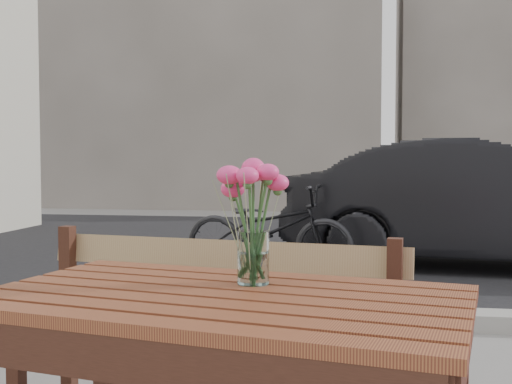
# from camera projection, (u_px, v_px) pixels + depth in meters

# --- Properties ---
(street) EXTENTS (30.00, 8.12, 0.12)m
(street) POSITION_uv_depth(u_px,v_px,m) (305.00, 269.00, 6.66)
(street) COLOR black
(street) RESTS_ON ground
(backdrop_buildings) EXTENTS (15.50, 4.00, 8.00)m
(backdrop_buildings) POSITION_uv_depth(u_px,v_px,m) (345.00, 59.00, 15.64)
(backdrop_buildings) COLOR slate
(backdrop_buildings) RESTS_ON ground
(main_table) EXTENTS (1.43, 1.00, 0.80)m
(main_table) POSITION_uv_depth(u_px,v_px,m) (223.00, 341.00, 1.76)
(main_table) COLOR #582317
(main_table) RESTS_ON ground
(main_bench) EXTENTS (1.52, 0.64, 0.91)m
(main_bench) POSITION_uv_depth(u_px,v_px,m) (210.00, 323.00, 2.41)
(main_bench) COLOR #A38254
(main_bench) RESTS_ON ground
(main_vase) EXTENTS (0.20, 0.20, 0.37)m
(main_vase) POSITION_uv_depth(u_px,v_px,m) (253.00, 206.00, 1.87)
(main_vase) COLOR white
(main_vase) RESTS_ON main_table
(parked_car) EXTENTS (4.32, 1.96, 1.37)m
(parked_car) POSITION_uv_depth(u_px,v_px,m) (484.00, 204.00, 6.85)
(parked_car) COLOR black
(parked_car) RESTS_ON ground
(bicycle) EXTENTS (1.81, 0.85, 0.91)m
(bicycle) POSITION_uv_depth(u_px,v_px,m) (269.00, 230.00, 6.44)
(bicycle) COLOR black
(bicycle) RESTS_ON ground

